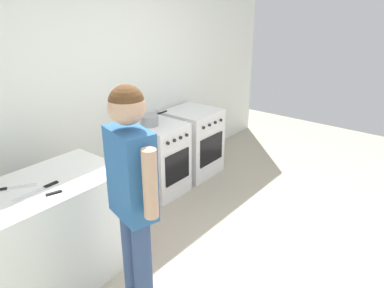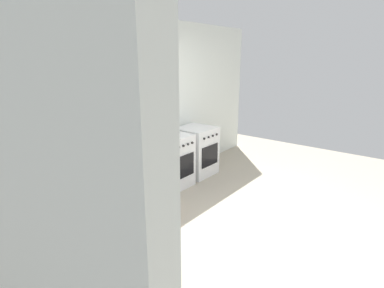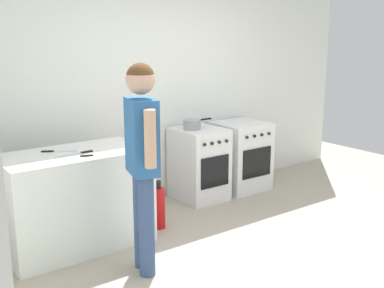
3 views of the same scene
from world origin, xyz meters
name	(u,v)px [view 3 (image 3 of 3)]	position (x,y,z in m)	size (l,w,h in m)	color
ground_plane	(273,253)	(0.00, 0.00, 0.00)	(8.00, 8.00, 0.00)	#ADA38E
back_wall	(156,89)	(0.00, 1.95, 1.30)	(6.00, 0.10, 2.60)	silver
counter_unit	(76,200)	(-1.35, 1.20, 0.45)	(1.30, 0.70, 0.90)	white
oven_left	(199,164)	(0.35, 1.58, 0.43)	(0.53, 0.62, 0.85)	white
oven_right	(240,156)	(1.00, 1.58, 0.43)	(0.60, 0.62, 0.85)	white
pot	(192,124)	(0.27, 1.60, 0.91)	(0.38, 0.20, 0.11)	gray
knife_chef	(57,151)	(-1.46, 1.30, 0.90)	(0.28, 0.18, 0.01)	silver
knife_paring	(90,155)	(-1.29, 0.98, 0.91)	(0.21, 0.08, 0.01)	silver
knife_bread	(76,154)	(-1.36, 1.12, 0.90)	(0.35, 0.04, 0.01)	silver
person	(142,149)	(-1.10, 0.41, 1.05)	(0.28, 0.55, 1.73)	#384C7A
fire_extinguisher	(159,208)	(-0.52, 1.10, 0.22)	(0.13, 0.13, 0.50)	red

